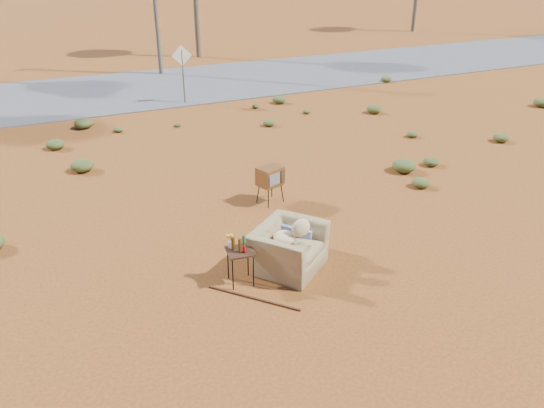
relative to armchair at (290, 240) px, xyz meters
name	(u,v)px	position (x,y,z in m)	size (l,w,h in m)	color
ground	(293,263)	(0.08, 0.01, -0.52)	(140.00, 140.00, 0.00)	brown
highway	(130,90)	(0.08, 15.01, -0.50)	(140.00, 7.00, 0.04)	#565659
armchair	(290,240)	(0.00, 0.00, 0.00)	(1.63, 1.67, 1.12)	olive
tv_unit	(270,176)	(0.82, 2.61, 0.14)	(0.66, 0.59, 0.89)	black
side_table	(238,249)	(-1.09, -0.13, 0.16)	(0.52, 0.52, 0.94)	#351F13
rusty_bar	(253,298)	(-1.06, -0.72, -0.50)	(0.05, 0.05, 1.72)	#522C15
road_sign	(182,64)	(1.58, 12.01, 0.98)	(0.78, 0.06, 2.19)	brown
scrub_patch	(184,181)	(-0.74, 4.42, -0.38)	(17.49, 8.07, 0.33)	#485525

